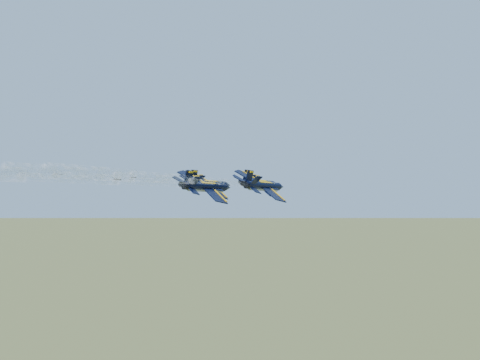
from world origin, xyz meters
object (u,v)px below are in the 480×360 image
at_px(jet_lead, 260,183).
at_px(jet_left, 209,184).
at_px(jet_right, 264,186).
at_px(jet_slot, 207,186).

bearing_deg(jet_lead, jet_left, -127.70).
relative_size(jet_lead, jet_right, 1.00).
relative_size(jet_lead, jet_left, 1.00).
height_order(jet_left, jet_slot, same).
distance_m(jet_left, jet_right, 15.75).
height_order(jet_right, jet_slot, same).
bearing_deg(jet_slot, jet_lead, 91.33).
bearing_deg(jet_lead, jet_right, -54.80).
bearing_deg(jet_slot, jet_right, 53.50).
bearing_deg(jet_right, jet_left, 174.26).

